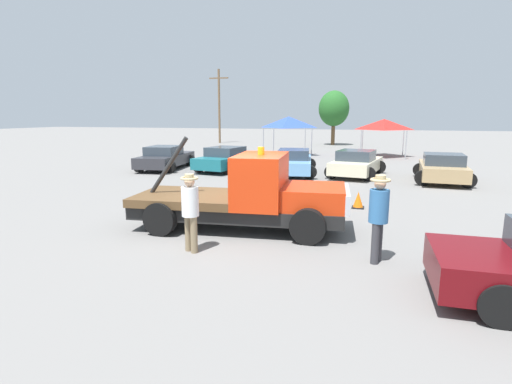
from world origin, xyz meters
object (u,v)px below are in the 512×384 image
at_px(person_at_hood, 190,206).
at_px(tree_left, 334,109).
at_px(person_near_truck, 379,212).
at_px(parked_car_cream, 356,163).
at_px(canopy_tent_red, 384,124).
at_px(utility_pole, 219,104).
at_px(canopy_tent_blue, 289,122).
at_px(traffic_cone, 358,201).
at_px(parked_car_charcoal, 165,158).
at_px(parked_car_skyblue, 294,162).
at_px(parked_car_tan, 443,168).
at_px(parked_car_teal, 227,159).
at_px(tow_truck, 251,197).

relative_size(person_at_hood, tree_left, 0.32).
distance_m(person_near_truck, parked_car_cream, 12.59).
bearing_deg(tree_left, person_near_truck, -82.55).
relative_size(canopy_tent_red, utility_pole, 0.39).
height_order(canopy_tent_blue, traffic_cone, canopy_tent_blue).
relative_size(parked_car_charcoal, canopy_tent_blue, 1.57).
relative_size(parked_car_skyblue, parked_car_tan, 1.17).
bearing_deg(parked_car_teal, utility_pole, 31.69).
xyz_separation_m(person_at_hood, parked_car_skyblue, (-0.18, 12.74, -0.41)).
bearing_deg(parked_car_charcoal, canopy_tent_red, -54.89).
height_order(person_near_truck, canopy_tent_blue, canopy_tent_blue).
bearing_deg(canopy_tent_red, parked_car_tan, -77.48).
distance_m(parked_car_charcoal, parked_car_cream, 10.81).
bearing_deg(person_at_hood, parked_car_teal, 44.79).
distance_m(person_at_hood, canopy_tent_blue, 22.75).
xyz_separation_m(parked_car_skyblue, parked_car_cream, (3.21, 0.32, -0.00)).
bearing_deg(tow_truck, parked_car_cream, 72.51).
bearing_deg(canopy_tent_blue, parked_car_charcoal, -117.91).
height_order(canopy_tent_red, traffic_cone, canopy_tent_red).
bearing_deg(person_at_hood, canopy_tent_blue, 34.02).
xyz_separation_m(person_near_truck, parked_car_charcoal, (-11.83, 12.22, -0.45)).
xyz_separation_m(parked_car_cream, tree_left, (-3.46, 21.72, 3.10)).
bearing_deg(parked_car_skyblue, canopy_tent_blue, 4.66).
bearing_deg(canopy_tent_red, parked_car_teal, -129.14).
height_order(parked_car_charcoal, parked_car_tan, same).
distance_m(person_at_hood, parked_car_charcoal, 14.93).
height_order(person_near_truck, tree_left, tree_left).
bearing_deg(person_at_hood, person_near_truck, -55.19).
height_order(person_at_hood, traffic_cone, person_at_hood).
relative_size(parked_car_skyblue, tree_left, 0.90).
height_order(parked_car_tan, utility_pole, utility_pole).
relative_size(person_at_hood, parked_car_teal, 0.36).
distance_m(person_near_truck, parked_car_skyblue, 12.94).
relative_size(parked_car_charcoal, parked_car_skyblue, 1.00).
height_order(person_near_truck, utility_pole, utility_pole).
bearing_deg(person_at_hood, tow_truck, 8.35).
height_order(parked_car_charcoal, tree_left, tree_left).
bearing_deg(parked_car_cream, person_near_truck, -165.78).
height_order(canopy_tent_blue, tree_left, tree_left).
bearing_deg(tow_truck, person_at_hood, -114.81).
bearing_deg(tow_truck, canopy_tent_blue, 93.61).
xyz_separation_m(person_near_truck, person_at_hood, (-4.06, -0.52, -0.04)).
xyz_separation_m(person_at_hood, parked_car_tan, (6.98, 12.27, -0.41)).
bearing_deg(parked_car_charcoal, parked_car_cream, -95.16).
bearing_deg(traffic_cone, parked_car_tan, 62.11).
bearing_deg(utility_pole, person_at_hood, -69.26).
bearing_deg(parked_car_charcoal, person_at_hood, -155.44).
relative_size(parked_car_charcoal, parked_car_tan, 1.17).
distance_m(canopy_tent_blue, utility_pole, 15.80).
bearing_deg(parked_car_tan, canopy_tent_blue, 46.09).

